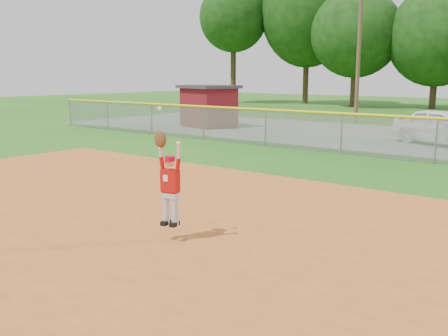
# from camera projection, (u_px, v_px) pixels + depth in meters

# --- Properties ---
(ground) EXTENTS (120.00, 120.00, 0.00)m
(ground) POSITION_uv_depth(u_px,v_px,m) (268.00, 243.00, 8.69)
(ground) COLOR #225914
(ground) RESTS_ON ground
(clay_infield) EXTENTS (24.00, 16.00, 0.04)m
(clay_infield) POSITION_uv_depth(u_px,v_px,m) (139.00, 303.00, 6.37)
(clay_infield) COLOR #A6541E
(clay_infield) RESTS_ON ground
(car_white_a) EXTENTS (4.76, 3.23, 1.51)m
(car_white_a) POSITION_uv_depth(u_px,v_px,m) (445.00, 127.00, 20.45)
(car_white_a) COLOR white
(car_white_a) RESTS_ON parking_strip
(utility_shed) EXTENTS (3.67, 3.19, 2.34)m
(utility_shed) POSITION_uv_depth(u_px,v_px,m) (209.00, 106.00, 27.80)
(utility_shed) COLOR #5C0D11
(utility_shed) RESTS_ON ground
(outfield_fence) EXTENTS (40.06, 0.10, 1.55)m
(outfield_fence) POSITION_uv_depth(u_px,v_px,m) (436.00, 137.00, 16.26)
(outfield_fence) COLOR gray
(outfield_fence) RESTS_ON ground
(ballplayer) EXTENTS (0.55, 0.27, 2.06)m
(ballplayer) POSITION_uv_depth(u_px,v_px,m) (169.00, 179.00, 8.58)
(ballplayer) COLOR silver
(ballplayer) RESTS_ON ground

